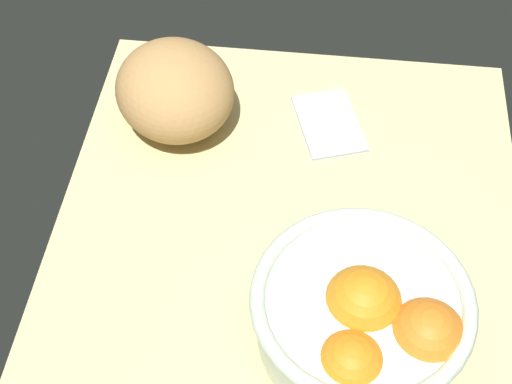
{
  "coord_description": "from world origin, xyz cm",
  "views": [
    {
      "loc": [
        48.73,
        1.88,
        70.75
      ],
      "look_at": [
        -2.89,
        -4.02,
        5.0
      ],
      "focal_mm": 51.22,
      "sensor_mm": 36.0,
      "label": 1
    }
  ],
  "objects": [
    {
      "name": "ground_plane",
      "position": [
        0.0,
        0.0,
        -1.5
      ],
      "size": [
        66.39,
        55.63,
        3.0
      ],
      "primitive_type": "cube",
      "color": "#CEC184"
    },
    {
      "name": "bread_loaf",
      "position": [
        -17.85,
        -16.2,
        5.55
      ],
      "size": [
        22.0,
        21.62,
        11.09
      ],
      "primitive_type": "ellipsoid",
      "rotation": [
        0.0,
        0.0,
        3.72
      ],
      "color": "tan",
      "rests_on": "ground"
    },
    {
      "name": "fruit_bowl",
      "position": [
        12.68,
        8.68,
        5.94
      ],
      "size": [
        22.23,
        22.23,
        11.02
      ],
      "color": "silver",
      "rests_on": "ground"
    },
    {
      "name": "napkin_folded",
      "position": [
        -19.37,
        3.89,
        0.41
      ],
      "size": [
        13.49,
        10.95,
        0.82
      ],
      "primitive_type": "cube",
      "rotation": [
        0.0,
        0.0,
        0.32
      ],
      "color": "#B0B9C4",
      "rests_on": "ground"
    }
  ]
}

